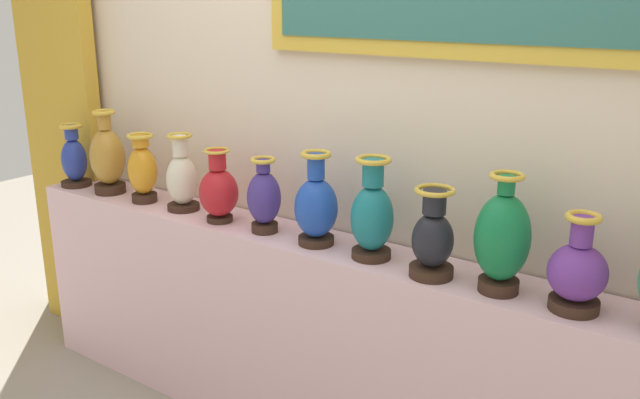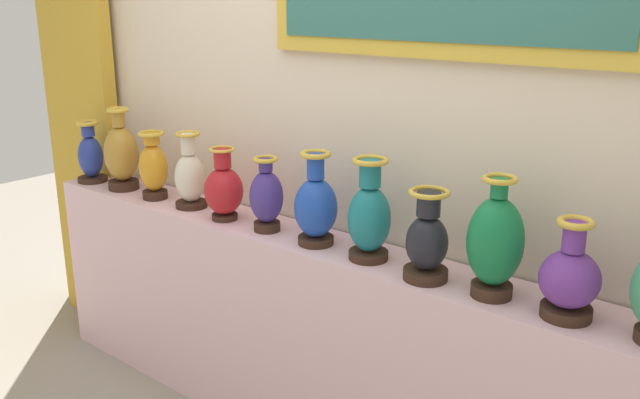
{
  "view_description": "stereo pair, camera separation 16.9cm",
  "coord_description": "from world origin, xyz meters",
  "px_view_note": "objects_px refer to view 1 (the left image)",
  "views": [
    {
      "loc": [
        1.5,
        -2.1,
        1.89
      ],
      "look_at": [
        0.0,
        0.0,
        1.11
      ],
      "focal_mm": 38.31,
      "sensor_mm": 36.0,
      "label": 1
    },
    {
      "loc": [
        1.64,
        -2.0,
        1.89
      ],
      "look_at": [
        0.0,
        0.0,
        1.11
      ],
      "focal_mm": 38.31,
      "sensor_mm": 36.0,
      "label": 2
    }
  ],
  "objects_px": {
    "vase_cobalt": "(74,159)",
    "vase_ochre": "(108,158)",
    "vase_emerald": "(502,239)",
    "vase_ivory": "(182,179)",
    "vase_sapphire": "(316,206)",
    "vase_indigo": "(264,198)",
    "vase_amber": "(142,170)",
    "vase_teal": "(372,215)",
    "vase_onyx": "(433,239)",
    "vase_violet": "(577,272)",
    "vase_crimson": "(219,191)"
  },
  "relations": [
    {
      "from": "vase_emerald",
      "to": "vase_ivory",
      "type": "bearing_deg",
      "value": 179.09
    },
    {
      "from": "vase_cobalt",
      "to": "vase_indigo",
      "type": "bearing_deg",
      "value": 0.7
    },
    {
      "from": "vase_indigo",
      "to": "vase_emerald",
      "type": "relative_size",
      "value": 0.78
    },
    {
      "from": "vase_ivory",
      "to": "vase_onyx",
      "type": "bearing_deg",
      "value": -1.78
    },
    {
      "from": "vase_violet",
      "to": "vase_onyx",
      "type": "bearing_deg",
      "value": -177.83
    },
    {
      "from": "vase_onyx",
      "to": "vase_violet",
      "type": "bearing_deg",
      "value": 2.17
    },
    {
      "from": "vase_emerald",
      "to": "vase_violet",
      "type": "distance_m",
      "value": 0.25
    },
    {
      "from": "vase_teal",
      "to": "vase_onyx",
      "type": "distance_m",
      "value": 0.27
    },
    {
      "from": "vase_onyx",
      "to": "vase_crimson",
      "type": "bearing_deg",
      "value": 179.32
    },
    {
      "from": "vase_amber",
      "to": "vase_emerald",
      "type": "distance_m",
      "value": 1.78
    },
    {
      "from": "vase_ivory",
      "to": "vase_onyx",
      "type": "distance_m",
      "value": 1.29
    },
    {
      "from": "vase_amber",
      "to": "vase_ivory",
      "type": "distance_m",
      "value": 0.25
    },
    {
      "from": "vase_ochre",
      "to": "vase_crimson",
      "type": "distance_m",
      "value": 0.77
    },
    {
      "from": "vase_crimson",
      "to": "vase_violet",
      "type": "height_order",
      "value": "vase_crimson"
    },
    {
      "from": "vase_indigo",
      "to": "vase_onyx",
      "type": "xyz_separation_m",
      "value": [
        0.78,
        -0.02,
        -0.01
      ]
    },
    {
      "from": "vase_amber",
      "to": "vase_teal",
      "type": "height_order",
      "value": "vase_teal"
    },
    {
      "from": "vase_ochre",
      "to": "vase_indigo",
      "type": "xyz_separation_m",
      "value": [
        1.01,
        -0.0,
        -0.03
      ]
    },
    {
      "from": "vase_indigo",
      "to": "vase_sapphire",
      "type": "bearing_deg",
      "value": 1.41
    },
    {
      "from": "vase_ochre",
      "to": "vase_indigo",
      "type": "height_order",
      "value": "vase_ochre"
    },
    {
      "from": "vase_sapphire",
      "to": "vase_teal",
      "type": "xyz_separation_m",
      "value": [
        0.26,
        0.0,
        0.01
      ]
    },
    {
      "from": "vase_amber",
      "to": "vase_indigo",
      "type": "relative_size",
      "value": 1.04
    },
    {
      "from": "vase_ochre",
      "to": "vase_amber",
      "type": "relative_size",
      "value": 1.26
    },
    {
      "from": "vase_ochre",
      "to": "vase_emerald",
      "type": "relative_size",
      "value": 1.02
    },
    {
      "from": "vase_ochre",
      "to": "vase_indigo",
      "type": "bearing_deg",
      "value": -0.13
    },
    {
      "from": "vase_cobalt",
      "to": "vase_ochre",
      "type": "relative_size",
      "value": 0.78
    },
    {
      "from": "vase_ivory",
      "to": "vase_emerald",
      "type": "xyz_separation_m",
      "value": [
        1.53,
        -0.02,
        0.04
      ]
    },
    {
      "from": "vase_amber",
      "to": "vase_ivory",
      "type": "height_order",
      "value": "vase_ivory"
    },
    {
      "from": "vase_sapphire",
      "to": "vase_emerald",
      "type": "xyz_separation_m",
      "value": [
        0.76,
        -0.01,
        0.03
      ]
    },
    {
      "from": "vase_crimson",
      "to": "vase_sapphire",
      "type": "relative_size",
      "value": 0.86
    },
    {
      "from": "vase_sapphire",
      "to": "vase_ivory",
      "type": "bearing_deg",
      "value": 179.17
    },
    {
      "from": "vase_cobalt",
      "to": "vase_onyx",
      "type": "relative_size",
      "value": 1.0
    },
    {
      "from": "vase_crimson",
      "to": "vase_sapphire",
      "type": "bearing_deg",
      "value": 1.84
    },
    {
      "from": "vase_onyx",
      "to": "vase_emerald",
      "type": "xyz_separation_m",
      "value": [
        0.24,
        0.02,
        0.05
      ]
    },
    {
      "from": "vase_amber",
      "to": "vase_ochre",
      "type": "bearing_deg",
      "value": 178.93
    },
    {
      "from": "vase_ochre",
      "to": "vase_emerald",
      "type": "bearing_deg",
      "value": -0.25
    },
    {
      "from": "vase_ivory",
      "to": "vase_sapphire",
      "type": "xyz_separation_m",
      "value": [
        0.77,
        -0.01,
        0.01
      ]
    },
    {
      "from": "vase_indigo",
      "to": "vase_teal",
      "type": "xyz_separation_m",
      "value": [
        0.52,
        0.01,
        0.02
      ]
    },
    {
      "from": "vase_cobalt",
      "to": "vase_ivory",
      "type": "height_order",
      "value": "vase_ivory"
    },
    {
      "from": "vase_ivory",
      "to": "vase_sapphire",
      "type": "bearing_deg",
      "value": -0.83
    },
    {
      "from": "vase_cobalt",
      "to": "vase_ivory",
      "type": "relative_size",
      "value": 0.92
    },
    {
      "from": "vase_violet",
      "to": "vase_cobalt",
      "type": "bearing_deg",
      "value": -179.74
    },
    {
      "from": "vase_indigo",
      "to": "vase_emerald",
      "type": "xyz_separation_m",
      "value": [
        1.03,
        -0.01,
        0.04
      ]
    },
    {
      "from": "vase_ochre",
      "to": "vase_crimson",
      "type": "height_order",
      "value": "vase_ochre"
    },
    {
      "from": "vase_amber",
      "to": "vase_violet",
      "type": "xyz_separation_m",
      "value": [
        2.02,
        -0.0,
        -0.03
      ]
    },
    {
      "from": "vase_sapphire",
      "to": "vase_violet",
      "type": "bearing_deg",
      "value": -0.58
    },
    {
      "from": "vase_teal",
      "to": "vase_onyx",
      "type": "bearing_deg",
      "value": -6.23
    },
    {
      "from": "vase_ivory",
      "to": "vase_sapphire",
      "type": "relative_size",
      "value": 0.94
    },
    {
      "from": "vase_amber",
      "to": "vase_crimson",
      "type": "bearing_deg",
      "value": -0.85
    },
    {
      "from": "vase_cobalt",
      "to": "vase_ochre",
      "type": "height_order",
      "value": "vase_ochre"
    },
    {
      "from": "vase_amber",
      "to": "vase_onyx",
      "type": "height_order",
      "value": "vase_amber"
    }
  ]
}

